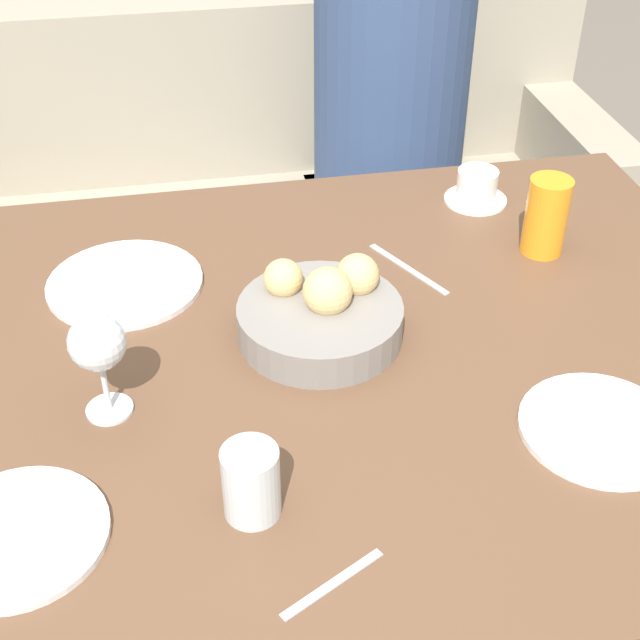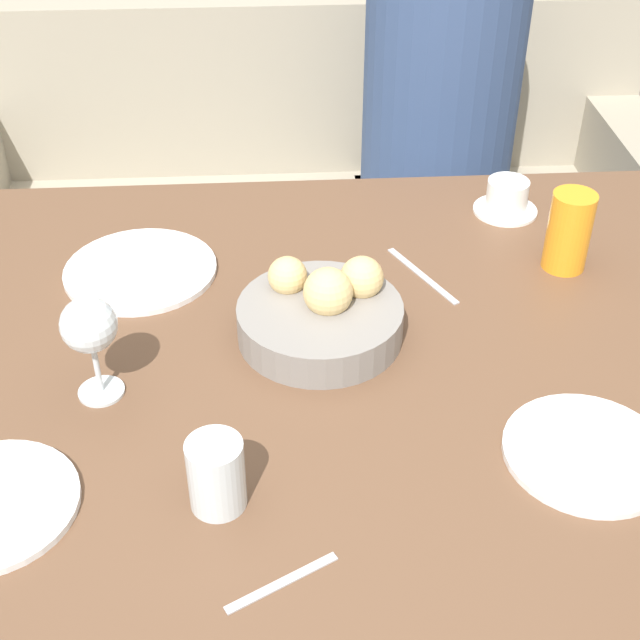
{
  "view_description": "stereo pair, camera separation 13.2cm",
  "coord_description": "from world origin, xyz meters",
  "px_view_note": "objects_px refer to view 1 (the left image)",
  "views": [
    {
      "loc": [
        -0.17,
        -1.0,
        1.55
      ],
      "look_at": [
        0.03,
        0.04,
        0.76
      ],
      "focal_mm": 50.0,
      "sensor_mm": 36.0,
      "label": 1
    },
    {
      "loc": [
        -0.04,
        -1.02,
        1.55
      ],
      "look_at": [
        0.03,
        0.04,
        0.76
      ],
      "focal_mm": 50.0,
      "sensor_mm": 36.0,
      "label": 2
    }
  ],
  "objects_px": {
    "plate_near_right": "(601,428)",
    "coffee_cup": "(477,188)",
    "juice_glass": "(546,216)",
    "seated_person": "(387,171)",
    "spoon_coffee": "(333,584)",
    "plate_near_left": "(18,536)",
    "plate_far_center": "(125,283)",
    "knife_silver": "(408,269)",
    "water_tumbler": "(251,482)",
    "bread_basket": "(321,313)",
    "wine_glass": "(98,346)",
    "couch": "(252,230)"
  },
  "relations": [
    {
      "from": "couch",
      "to": "spoon_coffee",
      "type": "xyz_separation_m",
      "value": [
        -0.08,
        -1.46,
        0.42
      ]
    },
    {
      "from": "coffee_cup",
      "to": "bread_basket",
      "type": "bearing_deg",
      "value": -136.12
    },
    {
      "from": "plate_near_left",
      "to": "water_tumbler",
      "type": "xyz_separation_m",
      "value": [
        0.27,
        -0.01,
        0.04
      ]
    },
    {
      "from": "plate_near_left",
      "to": "knife_silver",
      "type": "height_order",
      "value": "plate_near_left"
    },
    {
      "from": "plate_near_right",
      "to": "coffee_cup",
      "type": "bearing_deg",
      "value": 86.53
    },
    {
      "from": "spoon_coffee",
      "to": "seated_person",
      "type": "bearing_deg",
      "value": 72.97
    },
    {
      "from": "water_tumbler",
      "to": "knife_silver",
      "type": "height_order",
      "value": "water_tumbler"
    },
    {
      "from": "plate_far_center",
      "to": "water_tumbler",
      "type": "distance_m",
      "value": 0.53
    },
    {
      "from": "plate_far_center",
      "to": "juice_glass",
      "type": "bearing_deg",
      "value": -1.89
    },
    {
      "from": "seated_person",
      "to": "coffee_cup",
      "type": "bearing_deg",
      "value": -86.53
    },
    {
      "from": "seated_person",
      "to": "coffee_cup",
      "type": "xyz_separation_m",
      "value": [
        0.03,
        -0.52,
        0.22
      ]
    },
    {
      "from": "juice_glass",
      "to": "coffee_cup",
      "type": "bearing_deg",
      "value": 106.43
    },
    {
      "from": "plate_near_left",
      "to": "spoon_coffee",
      "type": "bearing_deg",
      "value": -20.65
    },
    {
      "from": "seated_person",
      "to": "bread_basket",
      "type": "distance_m",
      "value": 0.95
    },
    {
      "from": "plate_far_center",
      "to": "knife_silver",
      "type": "distance_m",
      "value": 0.47
    },
    {
      "from": "knife_silver",
      "to": "couch",
      "type": "bearing_deg",
      "value": 101.09
    },
    {
      "from": "juice_glass",
      "to": "spoon_coffee",
      "type": "xyz_separation_m",
      "value": [
        -0.49,
        -0.61,
        -0.07
      ]
    },
    {
      "from": "seated_person",
      "to": "plate_near_right",
      "type": "bearing_deg",
      "value": -90.33
    },
    {
      "from": "juice_glass",
      "to": "bread_basket",
      "type": "bearing_deg",
      "value": -158.84
    },
    {
      "from": "plate_near_left",
      "to": "bread_basket",
      "type": "bearing_deg",
      "value": 37.24
    },
    {
      "from": "plate_near_right",
      "to": "juice_glass",
      "type": "relative_size",
      "value": 1.6
    },
    {
      "from": "plate_near_left",
      "to": "coffee_cup",
      "type": "bearing_deg",
      "value": 40.47
    },
    {
      "from": "couch",
      "to": "knife_silver",
      "type": "distance_m",
      "value": 0.98
    },
    {
      "from": "seated_person",
      "to": "juice_glass",
      "type": "xyz_separation_m",
      "value": [
        0.09,
        -0.7,
        0.26
      ]
    },
    {
      "from": "bread_basket",
      "to": "plate_near_right",
      "type": "bearing_deg",
      "value": -40.63
    },
    {
      "from": "plate_near_right",
      "to": "knife_silver",
      "type": "bearing_deg",
      "value": 109.25
    },
    {
      "from": "plate_near_left",
      "to": "knife_silver",
      "type": "bearing_deg",
      "value": 37.94
    },
    {
      "from": "plate_near_left",
      "to": "water_tumbler",
      "type": "bearing_deg",
      "value": -1.63
    },
    {
      "from": "seated_person",
      "to": "plate_far_center",
      "type": "xyz_separation_m",
      "value": [
        -0.62,
        -0.68,
        0.2
      ]
    },
    {
      "from": "bread_basket",
      "to": "spoon_coffee",
      "type": "height_order",
      "value": "bread_basket"
    },
    {
      "from": "bread_basket",
      "to": "seated_person",
      "type": "bearing_deg",
      "value": 69.13
    },
    {
      "from": "seated_person",
      "to": "spoon_coffee",
      "type": "relative_size",
      "value": 9.81
    },
    {
      "from": "bread_basket",
      "to": "coffee_cup",
      "type": "height_order",
      "value": "bread_basket"
    },
    {
      "from": "juice_glass",
      "to": "wine_glass",
      "type": "bearing_deg",
      "value": -159.25
    },
    {
      "from": "plate_far_center",
      "to": "plate_near_right",
      "type": "bearing_deg",
      "value": -36.95
    },
    {
      "from": "bread_basket",
      "to": "plate_near_left",
      "type": "distance_m",
      "value": 0.53
    },
    {
      "from": "plate_near_right",
      "to": "coffee_cup",
      "type": "relative_size",
      "value": 1.84
    },
    {
      "from": "plate_far_center",
      "to": "spoon_coffee",
      "type": "distance_m",
      "value": 0.67
    },
    {
      "from": "water_tumbler",
      "to": "wine_glass",
      "type": "bearing_deg",
      "value": 128.7
    },
    {
      "from": "coffee_cup",
      "to": "spoon_coffee",
      "type": "xyz_separation_m",
      "value": [
        -0.43,
        -0.79,
        -0.03
      ]
    },
    {
      "from": "plate_near_left",
      "to": "plate_near_right",
      "type": "xyz_separation_m",
      "value": [
        0.74,
        0.04,
        0.0
      ]
    },
    {
      "from": "bread_basket",
      "to": "plate_near_right",
      "type": "relative_size",
      "value": 1.15
    },
    {
      "from": "bread_basket",
      "to": "spoon_coffee",
      "type": "relative_size",
      "value": 1.92
    },
    {
      "from": "seated_person",
      "to": "coffee_cup",
      "type": "distance_m",
      "value": 0.56
    },
    {
      "from": "seated_person",
      "to": "spoon_coffee",
      "type": "height_order",
      "value": "seated_person"
    },
    {
      "from": "plate_near_right",
      "to": "spoon_coffee",
      "type": "bearing_deg",
      "value": -156.44
    },
    {
      "from": "juice_glass",
      "to": "water_tumbler",
      "type": "distance_m",
      "value": 0.74
    },
    {
      "from": "couch",
      "to": "wine_glass",
      "type": "distance_m",
      "value": 1.29
    },
    {
      "from": "seated_person",
      "to": "plate_near_right",
      "type": "relative_size",
      "value": 5.84
    },
    {
      "from": "plate_near_left",
      "to": "plate_far_center",
      "type": "height_order",
      "value": "same"
    }
  ]
}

